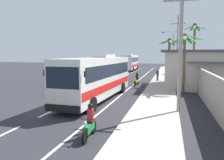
% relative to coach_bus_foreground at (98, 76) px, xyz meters
% --- Properties ---
extents(ground_plane, '(160.00, 160.00, 0.00)m').
position_rel_coach_bus_foreground_xyz_m(ground_plane, '(-1.80, -4.14, -2.00)').
color(ground_plane, '#28282D').
extents(sidewalk_kerb, '(3.20, 90.00, 0.14)m').
position_rel_coach_bus_foreground_xyz_m(sidewalk_kerb, '(5.00, 5.86, -1.93)').
color(sidewalk_kerb, '#A8A399').
rests_on(sidewalk_kerb, ground).
extents(lane_markings, '(3.45, 71.00, 0.01)m').
position_rel_coach_bus_foreground_xyz_m(lane_markings, '(0.23, 10.33, -2.00)').
color(lane_markings, white).
rests_on(lane_markings, ground).
extents(boundary_wall, '(0.24, 60.00, 2.53)m').
position_rel_coach_bus_foreground_xyz_m(boundary_wall, '(8.80, 9.86, -0.74)').
color(boundary_wall, '#9E998E').
rests_on(boundary_wall, ground).
extents(coach_bus_foreground, '(3.30, 12.38, 3.85)m').
position_rel_coach_bus_foreground_xyz_m(coach_bus_foreground, '(0.00, 0.00, 0.00)').
color(coach_bus_foreground, silver).
rests_on(coach_bus_foreground, ground).
extents(coach_bus_far_lane, '(3.06, 10.78, 3.92)m').
position_rel_coach_bus_foreground_xyz_m(coach_bus_far_lane, '(-3.34, 34.41, 0.03)').
color(coach_bus_far_lane, white).
rests_on(coach_bus_far_lane, ground).
extents(motorcycle_beside_bus, '(0.56, 1.96, 1.67)m').
position_rel_coach_bus_foreground_xyz_m(motorcycle_beside_bus, '(1.95, 9.49, -1.33)').
color(motorcycle_beside_bus, black).
rests_on(motorcycle_beside_bus, ground).
extents(motorcycle_trailing, '(0.56, 1.96, 1.60)m').
position_rel_coach_bus_foreground_xyz_m(motorcycle_trailing, '(2.42, -8.77, -1.35)').
color(motorcycle_trailing, black).
rests_on(motorcycle_trailing, ground).
extents(pedestrian_near_kerb, '(0.36, 0.36, 1.69)m').
position_rel_coach_bus_foreground_xyz_m(pedestrian_near_kerb, '(5.77, 7.91, -0.98)').
color(pedestrian_near_kerb, navy).
rests_on(pedestrian_near_kerb, sidewalk_kerb).
extents(pedestrian_midwalk, '(0.36, 0.36, 1.58)m').
position_rel_coach_bus_foreground_xyz_m(pedestrian_midwalk, '(4.27, 13.96, -1.04)').
color(pedestrian_midwalk, red).
rests_on(pedestrian_midwalk, sidewalk_kerb).
extents(utility_pole_nearest, '(2.31, 0.24, 8.64)m').
position_rel_coach_bus_foreground_xyz_m(utility_pole_nearest, '(6.57, -3.13, 2.51)').
color(utility_pole_nearest, '#9E9E99').
rests_on(utility_pole_nearest, ground).
extents(utility_pole_mid, '(3.43, 0.24, 9.59)m').
position_rel_coach_bus_foreground_xyz_m(utility_pole_mid, '(6.84, 16.86, 3.11)').
color(utility_pole_mid, '#9E9E99').
rests_on(utility_pole_mid, ground).
extents(utility_pole_far, '(2.44, 0.24, 8.63)m').
position_rel_coach_bus_foreground_xyz_m(utility_pole_far, '(6.52, 36.84, 2.50)').
color(utility_pole_far, '#9E9E99').
rests_on(utility_pole_far, ground).
extents(palm_nearest, '(3.28, 3.39, 5.97)m').
position_rel_coach_bus_foreground_xyz_m(palm_nearest, '(7.33, 5.56, 2.42)').
color(palm_nearest, brown).
rests_on(palm_nearest, ground).
extents(palm_second, '(2.59, 2.71, 5.13)m').
position_rel_coach_bus_foreground_xyz_m(palm_second, '(7.58, 27.14, 1.63)').
color(palm_second, brown).
rests_on(palm_second, ground).
extents(palm_third, '(2.81, 2.69, 5.85)m').
position_rel_coach_bus_foreground_xyz_m(palm_third, '(5.81, 10.18, 2.00)').
color(palm_third, brown).
rests_on(palm_third, ground).
extents(palm_fourth, '(2.75, 2.70, 7.79)m').
position_rel_coach_bus_foreground_xyz_m(palm_fourth, '(8.84, 12.33, 3.63)').
color(palm_fourth, brown).
rests_on(palm_fourth, ground).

